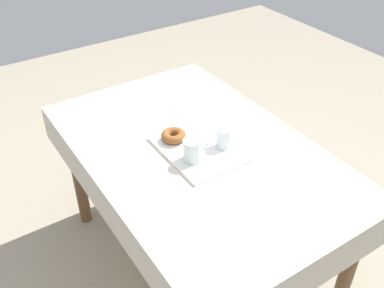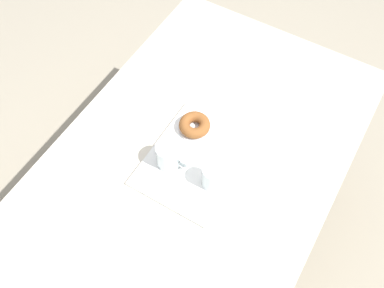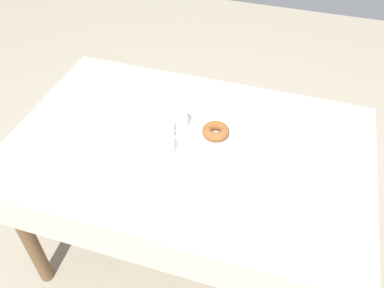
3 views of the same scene
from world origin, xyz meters
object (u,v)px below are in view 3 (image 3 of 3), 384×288
object	(u,v)px
donut_plate_left	(215,135)
dining_table	(188,160)
tea_mug_left	(178,119)
water_glass_near	(165,147)
sugar_donut_left	(216,131)
serving_tray	(186,143)

from	to	relation	value
donut_plate_left	dining_table	bearing A→B (deg)	-146.73
tea_mug_left	donut_plate_left	world-z (taller)	tea_mug_left
dining_table	water_glass_near	size ratio (longest dim) A/B	15.84
water_glass_near	sugar_donut_left	bearing A→B (deg)	45.07
serving_tray	donut_plate_left	size ratio (longest dim) A/B	3.36
tea_mug_left	water_glass_near	world-z (taller)	tea_mug_left
serving_tray	dining_table	bearing A→B (deg)	21.13
sugar_donut_left	dining_table	bearing A→B (deg)	-146.73
water_glass_near	tea_mug_left	bearing A→B (deg)	91.61
sugar_donut_left	serving_tray	bearing A→B (deg)	-147.69
dining_table	sugar_donut_left	bearing A→B (deg)	33.27
serving_tray	donut_plate_left	xyz separation A→B (m)	(0.10, 0.07, 0.01)
serving_tray	tea_mug_left	xyz separation A→B (m)	(-0.06, 0.07, 0.05)
dining_table	donut_plate_left	size ratio (longest dim) A/B	12.41
tea_mug_left	sugar_donut_left	size ratio (longest dim) A/B	1.10
tea_mug_left	donut_plate_left	xyz separation A→B (m)	(0.16, -0.00, -0.04)
tea_mug_left	water_glass_near	xyz separation A→B (m)	(0.00, -0.16, -0.01)
serving_tray	sugar_donut_left	world-z (taller)	sugar_donut_left
dining_table	serving_tray	world-z (taller)	serving_tray
water_glass_near	donut_plate_left	world-z (taller)	water_glass_near
dining_table	serving_tray	distance (m)	0.10
sugar_donut_left	water_glass_near	bearing A→B (deg)	-134.93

